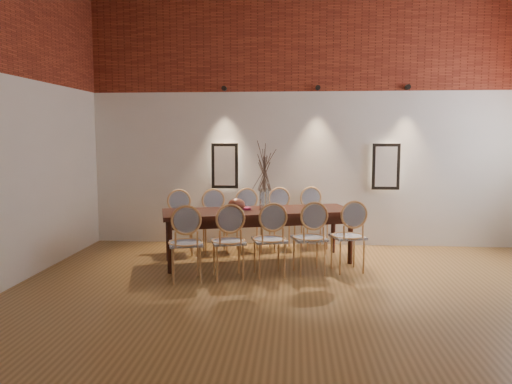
# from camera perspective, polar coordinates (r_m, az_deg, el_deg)

# --- Properties ---
(floor) EXTENTS (7.00, 7.00, 0.02)m
(floor) POSITION_cam_1_polar(r_m,az_deg,el_deg) (5.02, 6.11, -14.62)
(floor) COLOR olive
(floor) RESTS_ON ground
(wall_back) EXTENTS (7.00, 0.10, 4.00)m
(wall_back) POSITION_cam_1_polar(r_m,az_deg,el_deg) (8.23, 5.59, 7.86)
(wall_back) COLOR silver
(wall_back) RESTS_ON ground
(wall_front) EXTENTS (7.00, 0.10, 4.00)m
(wall_front) POSITION_cam_1_polar(r_m,az_deg,el_deg) (1.16, 12.46, 16.87)
(wall_front) COLOR silver
(wall_front) RESTS_ON ground
(brick_band_back) EXTENTS (7.00, 0.02, 1.50)m
(brick_band_back) POSITION_cam_1_polar(r_m,az_deg,el_deg) (8.29, 5.69, 16.54)
(brick_band_back) COLOR maroon
(brick_band_back) RESTS_ON ground
(niche_left) EXTENTS (0.36, 0.06, 0.66)m
(niche_left) POSITION_cam_1_polar(r_m,az_deg,el_deg) (8.23, -3.56, 3.01)
(niche_left) COLOR #FFEAC6
(niche_left) RESTS_ON wall_back
(niche_right) EXTENTS (0.36, 0.06, 0.66)m
(niche_right) POSITION_cam_1_polar(r_m,az_deg,el_deg) (8.27, 14.60, 2.83)
(niche_right) COLOR #FFEAC6
(niche_right) RESTS_ON wall_back
(spot_fixture_left) EXTENTS (0.08, 0.10, 0.08)m
(spot_fixture_left) POSITION_cam_1_polar(r_m,az_deg,el_deg) (8.22, -3.65, 11.73)
(spot_fixture_left) COLOR black
(spot_fixture_left) RESTS_ON wall_back
(spot_fixture_mid) EXTENTS (0.08, 0.10, 0.08)m
(spot_fixture_mid) POSITION_cam_1_polar(r_m,az_deg,el_deg) (8.14, 7.08, 11.74)
(spot_fixture_mid) COLOR black
(spot_fixture_mid) RESTS_ON wall_back
(spot_fixture_right) EXTENTS (0.08, 0.10, 0.08)m
(spot_fixture_right) POSITION_cam_1_polar(r_m,az_deg,el_deg) (8.32, 16.95, 11.40)
(spot_fixture_right) COLOR black
(spot_fixture_right) RESTS_ON wall_back
(dining_table) EXTENTS (2.79, 1.55, 0.75)m
(dining_table) POSITION_cam_1_polar(r_m,az_deg,el_deg) (7.10, 0.25, -5.06)
(dining_table) COLOR #33130C
(dining_table) RESTS_ON floor
(chair_near_a) EXTENTS (0.54, 0.54, 0.94)m
(chair_near_a) POSITION_cam_1_polar(r_m,az_deg,el_deg) (6.25, -8.04, -5.81)
(chair_near_a) COLOR tan
(chair_near_a) RESTS_ON floor
(chair_near_b) EXTENTS (0.54, 0.54, 0.94)m
(chair_near_b) POSITION_cam_1_polar(r_m,az_deg,el_deg) (6.31, -3.19, -5.65)
(chair_near_b) COLOR tan
(chair_near_b) RESTS_ON floor
(chair_near_c) EXTENTS (0.54, 0.54, 0.94)m
(chair_near_c) POSITION_cam_1_polar(r_m,az_deg,el_deg) (6.40, 1.54, -5.46)
(chair_near_c) COLOR tan
(chair_near_c) RESTS_ON floor
(chair_near_d) EXTENTS (0.54, 0.54, 0.94)m
(chair_near_d) POSITION_cam_1_polar(r_m,az_deg,el_deg) (6.54, 6.10, -5.24)
(chair_near_d) COLOR tan
(chair_near_d) RESTS_ON floor
(chair_near_e) EXTENTS (0.54, 0.54, 0.94)m
(chair_near_e) POSITION_cam_1_polar(r_m,az_deg,el_deg) (6.72, 10.44, -5.00)
(chair_near_e) COLOR tan
(chair_near_e) RESTS_ON floor
(chair_far_a) EXTENTS (0.54, 0.54, 0.94)m
(chair_far_a) POSITION_cam_1_polar(r_m,az_deg,el_deg) (7.64, -8.67, -3.59)
(chair_far_a) COLOR tan
(chair_far_a) RESTS_ON floor
(chair_far_b) EXTENTS (0.54, 0.54, 0.94)m
(chair_far_b) POSITION_cam_1_polar(r_m,az_deg,el_deg) (7.68, -4.71, -3.48)
(chair_far_b) COLOR tan
(chair_far_b) RESTS_ON floor
(chair_far_c) EXTENTS (0.54, 0.54, 0.94)m
(chair_far_c) POSITION_cam_1_polar(r_m,az_deg,el_deg) (7.76, -0.80, -3.36)
(chair_far_c) COLOR tan
(chair_far_c) RESTS_ON floor
(chair_far_d) EXTENTS (0.54, 0.54, 0.94)m
(chair_far_d) POSITION_cam_1_polar(r_m,az_deg,el_deg) (7.88, 3.00, -3.22)
(chair_far_d) COLOR tan
(chair_far_d) RESTS_ON floor
(chair_far_e) EXTENTS (0.54, 0.54, 0.94)m
(chair_far_e) POSITION_cam_1_polar(r_m,az_deg,el_deg) (8.02, 6.69, -3.08)
(chair_far_e) COLOR tan
(chair_far_e) RESTS_ON floor
(vase) EXTENTS (0.14, 0.14, 0.30)m
(vase) POSITION_cam_1_polar(r_m,az_deg,el_deg) (7.03, 0.95, -0.84)
(vase) COLOR silver
(vase) RESTS_ON dining_table
(dried_branches) EXTENTS (0.50, 0.50, 0.70)m
(dried_branches) POSITION_cam_1_polar(r_m,az_deg,el_deg) (6.99, 0.96, 2.83)
(dried_branches) COLOR #4E3A2C
(dried_branches) RESTS_ON vase
(bowl) EXTENTS (0.24, 0.24, 0.18)m
(bowl) POSITION_cam_1_polar(r_m,az_deg,el_deg) (6.91, -2.24, -1.46)
(bowl) COLOR #5D2517
(bowl) RESTS_ON dining_table
(book) EXTENTS (0.30, 0.24, 0.03)m
(book) POSITION_cam_1_polar(r_m,az_deg,el_deg) (7.07, -1.78, -1.90)
(book) COLOR maroon
(book) RESTS_ON dining_table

